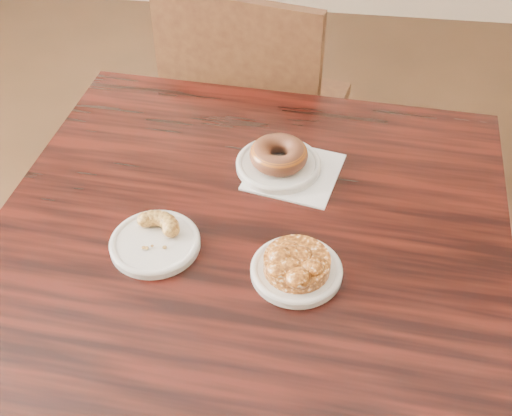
# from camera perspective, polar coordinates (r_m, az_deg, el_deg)

# --- Properties ---
(cafe_table) EXTENTS (0.99, 0.99, 0.75)m
(cafe_table) POSITION_cam_1_polar(r_m,az_deg,el_deg) (1.44, -0.61, -12.74)
(cafe_table) COLOR black
(cafe_table) RESTS_ON floor
(chair_far) EXTENTS (0.57, 0.57, 0.90)m
(chair_far) POSITION_cam_1_polar(r_m,az_deg,el_deg) (1.96, 0.56, 8.52)
(chair_far) COLOR black
(chair_far) RESTS_ON floor
(napkin) EXTENTS (0.20, 0.20, 0.00)m
(napkin) POSITION_cam_1_polar(r_m,az_deg,el_deg) (1.27, 3.39, 3.22)
(napkin) COLOR white
(napkin) RESTS_ON cafe_table
(plate_donut) EXTENTS (0.17, 0.17, 0.01)m
(plate_donut) POSITION_cam_1_polar(r_m,az_deg,el_deg) (1.27, 2.01, 3.86)
(plate_donut) COLOR silver
(plate_donut) RESTS_ON napkin
(plate_cruller) EXTENTS (0.16, 0.16, 0.01)m
(plate_cruller) POSITION_cam_1_polar(r_m,az_deg,el_deg) (1.13, -8.96, -3.14)
(plate_cruller) COLOR white
(plate_cruller) RESTS_ON cafe_table
(plate_fritter) EXTENTS (0.15, 0.15, 0.01)m
(plate_fritter) POSITION_cam_1_polar(r_m,az_deg,el_deg) (1.08, 3.61, -5.59)
(plate_fritter) COLOR silver
(plate_fritter) RESTS_ON cafe_table
(glazed_donut) EXTENTS (0.11, 0.11, 0.04)m
(glazed_donut) POSITION_cam_1_polar(r_m,az_deg,el_deg) (1.25, 2.04, 4.79)
(glazed_donut) COLOR maroon
(glazed_donut) RESTS_ON plate_donut
(apple_fritter) EXTENTS (0.15, 0.15, 0.04)m
(apple_fritter) POSITION_cam_1_polar(r_m,az_deg,el_deg) (1.06, 3.67, -4.73)
(apple_fritter) COLOR #421C07
(apple_fritter) RESTS_ON plate_fritter
(cruller_fragment) EXTENTS (0.10, 0.10, 0.03)m
(cruller_fragment) POSITION_cam_1_polar(r_m,az_deg,el_deg) (1.12, -9.07, -2.43)
(cruller_fragment) COLOR brown
(cruller_fragment) RESTS_ON plate_cruller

